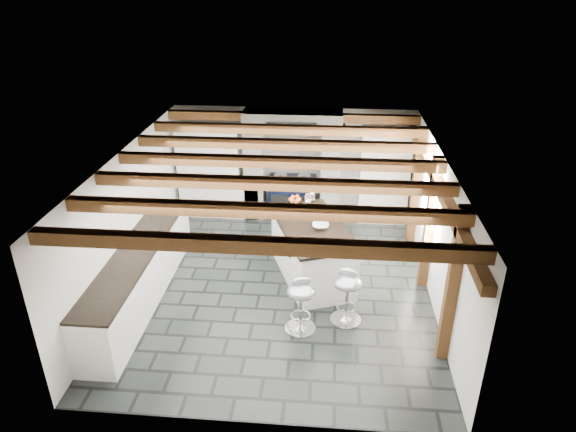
# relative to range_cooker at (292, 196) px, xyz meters

# --- Properties ---
(ground) EXTENTS (6.00, 6.00, 0.00)m
(ground) POSITION_rel_range_cooker_xyz_m (0.00, -2.68, -0.47)
(ground) COLOR black
(ground) RESTS_ON ground
(room_shell) EXTENTS (6.00, 6.03, 6.00)m
(room_shell) POSITION_rel_range_cooker_xyz_m (-0.61, -1.26, 0.60)
(room_shell) COLOR silver
(room_shell) RESTS_ON ground
(range_cooker) EXTENTS (1.00, 0.63, 0.99)m
(range_cooker) POSITION_rel_range_cooker_xyz_m (0.00, 0.00, 0.00)
(range_cooker) COLOR black
(range_cooker) RESTS_ON ground
(kitchen_island) EXTENTS (1.67, 2.23, 1.32)m
(kitchen_island) POSITION_rel_range_cooker_xyz_m (0.52, -2.37, 0.04)
(kitchen_island) COLOR white
(kitchen_island) RESTS_ON ground
(bar_stool_near) EXTENTS (0.54, 0.54, 0.88)m
(bar_stool_near) POSITION_rel_range_cooker_xyz_m (1.10, -3.60, 0.08)
(bar_stool_near) COLOR silver
(bar_stool_near) RESTS_ON ground
(bar_stool_far) EXTENTS (0.53, 0.53, 0.86)m
(bar_stool_far) POSITION_rel_range_cooker_xyz_m (0.42, -3.87, 0.07)
(bar_stool_far) COLOR silver
(bar_stool_far) RESTS_ON ground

